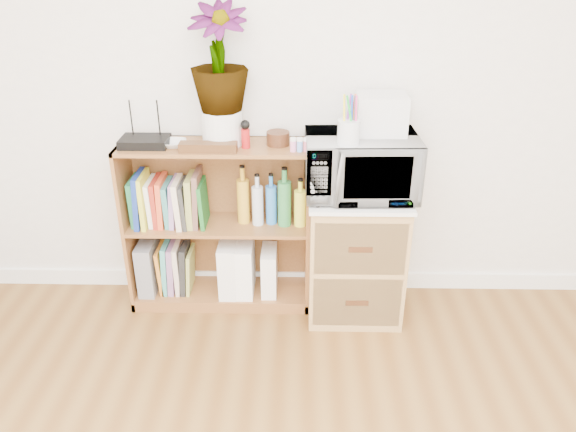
{
  "coord_description": "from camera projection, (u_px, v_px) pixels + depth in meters",
  "views": [
    {
      "loc": [
        0.09,
        -0.63,
        1.91
      ],
      "look_at": [
        0.04,
        1.95,
        0.62
      ],
      "focal_mm": 35.0,
      "sensor_mm": 36.0,
      "label": 1
    }
  ],
  "objects": [
    {
      "name": "magazine_holder_mid",
      "position": [
        245.0,
        267.0,
        3.19
      ],
      "size": [
        0.1,
        0.25,
        0.31
      ],
      "primitive_type": "cube",
      "color": "white",
      "rests_on": "bookshelf"
    },
    {
      "name": "small_appliance",
      "position": [
        381.0,
        114.0,
        2.76
      ],
      "size": [
        0.24,
        0.2,
        0.19
      ],
      "primitive_type": "cube",
      "color": "silver",
      "rests_on": "microwave"
    },
    {
      "name": "microwave",
      "position": [
        361.0,
        166.0,
        2.82
      ],
      "size": [
        0.57,
        0.4,
        0.31
      ],
      "primitive_type": "imported",
      "rotation": [
        0.0,
        0.0,
        0.03
      ],
      "color": "white",
      "rests_on": "wicker_unit"
    },
    {
      "name": "cookbooks",
      "position": [
        169.0,
        200.0,
        3.03
      ],
      "size": [
        0.4,
        0.2,
        0.31
      ],
      "color": "#217C47",
      "rests_on": "bookshelf"
    },
    {
      "name": "plant_pot",
      "position": [
        222.0,
        127.0,
        2.86
      ],
      "size": [
        0.21,
        0.21,
        0.18
      ],
      "primitive_type": "cylinder",
      "color": "silver",
      "rests_on": "bookshelf"
    },
    {
      "name": "kokeshi_doll",
      "position": [
        246.0,
        138.0,
        2.82
      ],
      "size": [
        0.04,
        0.04,
        0.1
      ],
      "primitive_type": "cylinder",
      "color": "#AC1516",
      "rests_on": "bookshelf"
    },
    {
      "name": "bookshelf",
      "position": [
        219.0,
        227.0,
        3.09
      ],
      "size": [
        1.0,
        0.3,
        0.95
      ],
      "primitive_type": "cube",
      "color": "brown",
      "rests_on": "ground"
    },
    {
      "name": "pen_cup",
      "position": [
        348.0,
        132.0,
        2.63
      ],
      "size": [
        0.11,
        0.11,
        0.12
      ],
      "primitive_type": "cylinder",
      "color": "silver",
      "rests_on": "microwave"
    },
    {
      "name": "router",
      "position": [
        145.0,
        142.0,
        2.86
      ],
      "size": [
        0.24,
        0.17,
        0.04
      ],
      "primitive_type": "cube",
      "color": "black",
      "rests_on": "bookshelf"
    },
    {
      "name": "liquor_bottles",
      "position": [
        278.0,
        199.0,
        3.01
      ],
      "size": [
        0.45,
        0.07,
        0.32
      ],
      "color": "gold",
      "rests_on": "bookshelf"
    },
    {
      "name": "magazine_holder_left",
      "position": [
        229.0,
        266.0,
        3.19
      ],
      "size": [
        0.1,
        0.25,
        0.31
      ],
      "primitive_type": "cube",
      "color": "white",
      "rests_on": "bookshelf"
    },
    {
      "name": "skirting_board",
      "position": [
        283.0,
        279.0,
        3.4
      ],
      "size": [
        4.0,
        0.02,
        0.1
      ],
      "primitive_type": "cube",
      "color": "white",
      "rests_on": "ground"
    },
    {
      "name": "trinket_box",
      "position": [
        208.0,
        147.0,
        2.78
      ],
      "size": [
        0.29,
        0.07,
        0.05
      ],
      "primitive_type": "cube",
      "color": "#3B2010",
      "rests_on": "bookshelf"
    },
    {
      "name": "magazine_holder_right",
      "position": [
        269.0,
        270.0,
        3.2
      ],
      "size": [
        0.08,
        0.21,
        0.27
      ],
      "primitive_type": "cube",
      "color": "white",
      "rests_on": "bookshelf"
    },
    {
      "name": "lower_books",
      "position": [
        176.0,
        267.0,
        3.21
      ],
      "size": [
        0.2,
        0.19,
        0.3
      ],
      "color": "orange",
      "rests_on": "bookshelf"
    },
    {
      "name": "wooden_bowl",
      "position": [
        278.0,
        138.0,
        2.87
      ],
      "size": [
        0.12,
        0.12,
        0.07
      ],
      "primitive_type": "cylinder",
      "color": "#361E0E",
      "rests_on": "bookshelf"
    },
    {
      "name": "white_bowl",
      "position": [
        173.0,
        144.0,
        2.85
      ],
      "size": [
        0.13,
        0.13,
        0.03
      ],
      "primitive_type": "imported",
      "color": "silver",
      "rests_on": "bookshelf"
    },
    {
      "name": "paint_jars",
      "position": [
        300.0,
        146.0,
        2.78
      ],
      "size": [
        0.11,
        0.04,
        0.06
      ],
      "primitive_type": "cube",
      "color": "#DA7986",
      "rests_on": "bookshelf"
    },
    {
      "name": "wicker_unit",
      "position": [
        355.0,
        255.0,
        3.07
      ],
      "size": [
        0.5,
        0.45,
        0.7
      ],
      "primitive_type": "cube",
      "color": "#9E7542",
      "rests_on": "ground"
    },
    {
      "name": "potted_plant",
      "position": [
        219.0,
        58.0,
        2.7
      ],
      "size": [
        0.29,
        0.29,
        0.52
      ],
      "primitive_type": "imported",
      "color": "#29672C",
      "rests_on": "plant_pot"
    },
    {
      "name": "file_box",
      "position": [
        149.0,
        265.0,
        3.21
      ],
      "size": [
        0.09,
        0.24,
        0.3
      ],
      "primitive_type": "cube",
      "color": "slate",
      "rests_on": "bookshelf"
    }
  ]
}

